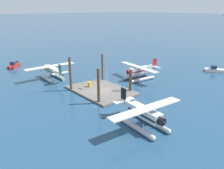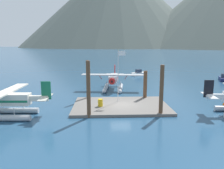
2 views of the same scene
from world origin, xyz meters
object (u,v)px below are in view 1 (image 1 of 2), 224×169
mooring_buoy (154,116)px  boat_white_open_north (214,70)px  seaplane_white_stbd_aft (145,116)px  boat_red_open_sw (14,65)px  seaplane_cream_port_aft (51,71)px  flagpole (107,65)px  fuel_drum (90,84)px  seaplane_silver_bow_centre (139,72)px

mooring_buoy → boat_white_open_north: boat_white_open_north is taller
mooring_buoy → boat_white_open_north: (-5.98, 28.38, 0.11)m
seaplane_white_stbd_aft → boat_red_open_sw: 40.57m
seaplane_cream_port_aft → boat_red_open_sw: 15.07m
seaplane_white_stbd_aft → seaplane_cream_port_aft: size_ratio=1.00×
seaplane_cream_port_aft → boat_red_open_sw: (-14.76, -2.82, -1.09)m
flagpole → seaplane_cream_port_aft: 13.39m
flagpole → seaplane_white_stbd_aft: bearing=-21.1°
fuel_drum → seaplane_white_stbd_aft: 16.23m
fuel_drum → seaplane_silver_bow_centre: size_ratio=0.08×
seaplane_silver_bow_centre → boat_white_open_north: seaplane_silver_bow_centre is taller
mooring_buoy → seaplane_silver_bow_centre: 17.31m
mooring_buoy → boat_red_open_sw: bearing=-172.7°
seaplane_white_stbd_aft → seaplane_cream_port_aft: 25.72m
seaplane_silver_bow_centre → boat_white_open_north: 18.70m
fuel_drum → seaplane_cream_port_aft: size_ratio=0.08×
seaplane_white_stbd_aft → seaplane_silver_bow_centre: bearing=135.0°
flagpole → mooring_buoy: (12.85, -2.51, -4.02)m
mooring_buoy → seaplane_silver_bow_centre: bearing=139.8°
flagpole → boat_red_open_sw: 28.27m
seaplane_white_stbd_aft → boat_white_open_north: 31.81m
flagpole → fuel_drum: size_ratio=7.57×
seaplane_silver_bow_centre → boat_white_open_north: size_ratio=2.41×
seaplane_white_stbd_aft → fuel_drum: bearing=169.2°
flagpole → mooring_buoy: 13.69m
boat_red_open_sw → seaplane_white_stbd_aft: bearing=3.4°
seaplane_white_stbd_aft → seaplane_silver_bow_centre: size_ratio=1.00×
fuel_drum → mooring_buoy: bearing=-1.2°
mooring_buoy → boat_red_open_sw: size_ratio=0.18×
flagpole → seaplane_white_stbd_aft: size_ratio=0.63×
seaplane_white_stbd_aft → boat_red_open_sw: (-40.48, -2.41, -1.09)m
seaplane_white_stbd_aft → seaplane_silver_bow_centre: same height
seaplane_silver_bow_centre → boat_red_open_sw: seaplane_silver_bow_centre is taller
flagpole → fuel_drum: bearing=-137.4°
mooring_buoy → seaplane_white_stbd_aft: (0.69, -2.71, 1.20)m
fuel_drum → seaplane_cream_port_aft: seaplane_cream_port_aft is taller
fuel_drum → seaplane_white_stbd_aft: seaplane_white_stbd_aft is taller
seaplane_cream_port_aft → flagpole: bearing=21.5°
flagpole → seaplane_cream_port_aft: size_ratio=0.64×
fuel_drum → boat_red_open_sw: (-24.56, -5.44, -0.25)m
boat_white_open_north → flagpole: bearing=-104.9°
fuel_drum → boat_red_open_sw: bearing=-167.5°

